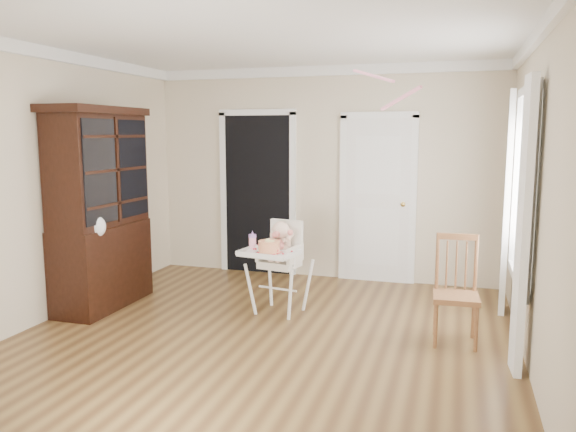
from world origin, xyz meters
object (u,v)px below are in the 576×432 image
(high_chair, at_px, (279,256))
(dining_chair, at_px, (456,293))
(sippy_cup, at_px, (253,241))
(cake, at_px, (269,247))
(china_cabinet, at_px, (100,208))

(high_chair, height_order, dining_chair, dining_chair)
(high_chair, relative_size, sippy_cup, 5.14)
(sippy_cup, bearing_deg, dining_chair, -6.99)
(high_chair, relative_size, cake, 3.58)
(high_chair, bearing_deg, sippy_cup, -151.20)
(sippy_cup, distance_m, dining_chair, 2.07)
(china_cabinet, bearing_deg, dining_chair, -0.05)
(high_chair, bearing_deg, cake, -87.04)
(high_chair, xyz_separation_m, dining_chair, (1.77, -0.34, -0.16))
(sippy_cup, bearing_deg, cake, -33.21)
(cake, relative_size, sippy_cup, 1.44)
(high_chair, bearing_deg, dining_chair, -0.88)
(cake, height_order, china_cabinet, china_cabinet)
(cake, bearing_deg, dining_chair, -3.08)
(high_chair, height_order, sippy_cup, high_chair)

